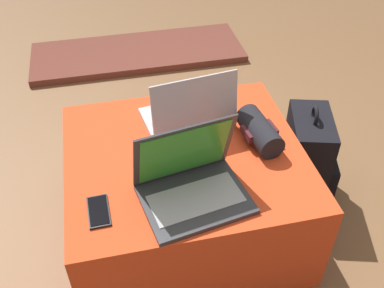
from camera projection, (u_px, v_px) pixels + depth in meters
ground_plane at (186, 234)px, 1.91m from camera, size 14.00×14.00×0.00m
ottoman at (185, 197)px, 1.76m from camera, size 0.85×0.77×0.46m
laptop_near at (191, 183)px, 1.42m from camera, size 0.37×0.31×0.26m
laptop_far at (189, 113)px, 1.71m from camera, size 0.35×0.27×0.24m
cell_phone at (99, 211)px, 1.40m from camera, size 0.07×0.13×0.01m
backpack at (308, 159)px, 1.96m from camera, size 0.27×0.32×0.48m
wrist_brace at (259, 131)px, 1.63m from camera, size 0.13×0.22×0.09m
fireplace_hearth at (138, 53)px, 3.03m from camera, size 1.40×0.50×0.04m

